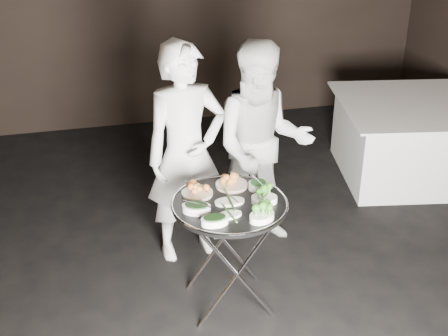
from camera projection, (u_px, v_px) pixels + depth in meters
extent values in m
cube|color=black|center=(229.00, 333.00, 4.01)|extent=(6.00, 7.00, 0.05)
cylinder|color=silver|center=(237.00, 274.00, 3.90)|extent=(0.52, 0.02, 0.76)
cylinder|color=silver|center=(237.00, 274.00, 3.90)|extent=(0.52, 0.02, 0.76)
cylinder|color=silver|center=(222.00, 240.00, 4.25)|extent=(0.52, 0.02, 0.76)
cylinder|color=silver|center=(222.00, 240.00, 4.25)|extent=(0.52, 0.02, 0.76)
cylinder|color=silver|center=(195.00, 214.00, 3.86)|extent=(0.02, 0.44, 0.02)
cylinder|color=silver|center=(263.00, 206.00, 3.96)|extent=(0.02, 0.44, 0.02)
cylinder|color=black|center=(230.00, 205.00, 3.89)|extent=(0.72, 0.72, 0.03)
torus|color=silver|center=(230.00, 203.00, 3.89)|extent=(0.74, 0.74, 0.02)
cylinder|color=beige|center=(197.00, 193.00, 3.98)|extent=(0.20, 0.20, 0.02)
cylinder|color=beige|center=(232.00, 185.00, 4.07)|extent=(0.21, 0.21, 0.02)
cylinder|color=white|center=(258.00, 186.00, 4.03)|extent=(0.12, 0.12, 0.05)
cylinder|color=silver|center=(196.00, 187.00, 3.96)|extent=(0.12, 0.17, 0.01)
cylinder|color=silver|center=(229.00, 179.00, 4.05)|extent=(0.08, 0.19, 0.01)
cylinder|color=silver|center=(259.00, 182.00, 4.02)|extent=(0.05, 0.20, 0.01)
cylinder|color=silver|center=(196.00, 204.00, 3.77)|extent=(0.16, 0.13, 0.01)
cylinder|color=silver|center=(266.00, 195.00, 3.87)|extent=(0.13, 0.16, 0.01)
cylinder|color=silver|center=(229.00, 195.00, 3.87)|extent=(0.07, 0.19, 0.01)
imported|color=silver|center=(186.00, 154.00, 4.41)|extent=(0.66, 0.50, 1.64)
imported|color=silver|center=(262.00, 146.00, 4.60)|extent=(0.86, 0.72, 1.59)
cube|color=white|center=(406.00, 141.00, 5.73)|extent=(1.11, 1.11, 0.70)
cube|color=white|center=(412.00, 104.00, 5.57)|extent=(1.25, 1.25, 0.02)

